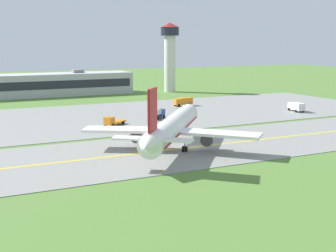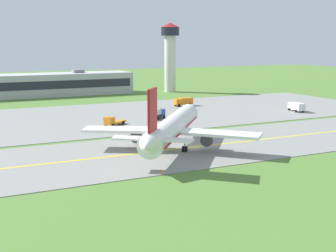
{
  "view_description": "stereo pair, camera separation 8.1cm",
  "coord_description": "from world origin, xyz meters",
  "px_view_note": "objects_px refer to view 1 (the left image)",
  "views": [
    {
      "loc": [
        -41.59,
        -73.84,
        19.41
      ],
      "look_at": [
        -3.73,
        2.75,
        4.0
      ],
      "focal_mm": 49.63,
      "sensor_mm": 36.0,
      "label": 1
    },
    {
      "loc": [
        -41.52,
        -73.87,
        19.41
      ],
      "look_at": [
        -3.73,
        2.75,
        4.0
      ],
      "focal_mm": 49.63,
      "sensor_mm": 36.0,
      "label": 2
    }
  ],
  "objects_px": {
    "service_truck_fuel": "(183,101)",
    "service_truck_catering": "(157,113)",
    "service_truck_baggage": "(112,121)",
    "service_truck_pushback": "(296,106)",
    "airplane_lead": "(172,128)",
    "control_tower": "(170,51)"
  },
  "relations": [
    {
      "from": "service_truck_fuel",
      "to": "service_truck_catering",
      "type": "bearing_deg",
      "value": -133.25
    },
    {
      "from": "service_truck_baggage",
      "to": "service_truck_catering",
      "type": "height_order",
      "value": "service_truck_catering"
    },
    {
      "from": "service_truck_fuel",
      "to": "service_truck_pushback",
      "type": "xyz_separation_m",
      "value": [
        23.34,
        -24.49,
        0.0
      ]
    },
    {
      "from": "service_truck_catering",
      "to": "service_truck_pushback",
      "type": "relative_size",
      "value": 0.95
    },
    {
      "from": "service_truck_catering",
      "to": "service_truck_baggage",
      "type": "bearing_deg",
      "value": -161.39
    },
    {
      "from": "airplane_lead",
      "to": "service_truck_baggage",
      "type": "relative_size",
      "value": 5.18
    },
    {
      "from": "airplane_lead",
      "to": "control_tower",
      "type": "height_order",
      "value": "control_tower"
    },
    {
      "from": "service_truck_baggage",
      "to": "service_truck_fuel",
      "type": "xyz_separation_m",
      "value": [
        31.37,
        23.45,
        0.35
      ]
    },
    {
      "from": "airplane_lead",
      "to": "service_truck_catering",
      "type": "bearing_deg",
      "value": 69.79
    },
    {
      "from": "service_truck_fuel",
      "to": "control_tower",
      "type": "distance_m",
      "value": 45.33
    },
    {
      "from": "service_truck_catering",
      "to": "service_truck_pushback",
      "type": "distance_m",
      "value": 41.46
    },
    {
      "from": "service_truck_baggage",
      "to": "service_truck_catering",
      "type": "xyz_separation_m",
      "value": [
        13.64,
        4.59,
        0.35
      ]
    },
    {
      "from": "service_truck_baggage",
      "to": "control_tower",
      "type": "relative_size",
      "value": 0.24
    },
    {
      "from": "service_truck_pushback",
      "to": "service_truck_catering",
      "type": "bearing_deg",
      "value": 172.19
    },
    {
      "from": "service_truck_baggage",
      "to": "control_tower",
      "type": "xyz_separation_m",
      "value": [
        46.75,
        63.46,
        15.09
      ]
    },
    {
      "from": "service_truck_fuel",
      "to": "control_tower",
      "type": "relative_size",
      "value": 0.23
    },
    {
      "from": "control_tower",
      "to": "service_truck_fuel",
      "type": "bearing_deg",
      "value": -111.02
    },
    {
      "from": "airplane_lead",
      "to": "service_truck_baggage",
      "type": "xyz_separation_m",
      "value": [
        -1.77,
        27.64,
        -2.95
      ]
    },
    {
      "from": "service_truck_baggage",
      "to": "airplane_lead",
      "type": "bearing_deg",
      "value": -86.33
    },
    {
      "from": "airplane_lead",
      "to": "service_truck_pushback",
      "type": "xyz_separation_m",
      "value": [
        52.94,
        26.6,
        -2.6
      ]
    },
    {
      "from": "service_truck_fuel",
      "to": "service_truck_catering",
      "type": "distance_m",
      "value": 25.89
    },
    {
      "from": "control_tower",
      "to": "service_truck_pushback",
      "type": "bearing_deg",
      "value": -82.96
    }
  ]
}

